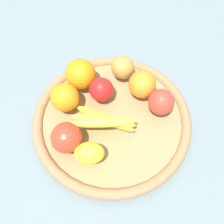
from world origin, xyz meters
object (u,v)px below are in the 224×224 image
object	(u,v)px
orange_0	(65,98)
apple_0	(161,102)
apple_1	(123,67)
banana_bunch	(104,121)
orange_2	(81,74)
orange_1	(142,84)
apple_3	(102,89)
lemon_0	(89,153)
apple_2	(66,138)

from	to	relation	value
orange_0	apple_0	distance (m)	0.25
apple_1	orange_0	xyz separation A→B (m)	(-0.03, 0.18, 0.00)
banana_bunch	orange_2	xyz separation A→B (m)	(0.15, 0.00, 0.02)
orange_1	apple_3	distance (m)	0.11
apple_3	banana_bunch	bearing A→B (deg)	157.96
orange_0	orange_2	size ratio (longest dim) A/B	0.89
banana_bunch	apple_1	size ratio (longest dim) A/B	2.51
orange_0	lemon_0	bearing A→B (deg)	-179.53
banana_bunch	apple_0	bearing A→B (deg)	-96.16
orange_2	apple_2	bearing A→B (deg)	148.70
banana_bunch	apple_2	bearing A→B (deg)	96.48
apple_3	orange_2	bearing A→B (deg)	29.64
lemon_0	orange_2	xyz separation A→B (m)	(0.21, -0.06, 0.02)
orange_0	lemon_0	world-z (taller)	orange_0
apple_0	apple_3	xyz separation A→B (m)	(0.10, 0.12, -0.00)
orange_1	orange_2	world-z (taller)	orange_2
apple_0	orange_2	bearing A→B (deg)	43.59
banana_bunch	apple_0	distance (m)	0.16
orange_0	apple_2	xyz separation A→B (m)	(-0.11, 0.03, -0.00)
apple_2	orange_1	bearing A→B (deg)	-75.14
banana_bunch	orange_0	distance (m)	0.12
apple_1	apple_2	world-z (taller)	apple_2
orange_1	apple_2	size ratio (longest dim) A/B	1.00
lemon_0	apple_0	bearing A→B (deg)	-77.53
banana_bunch	lemon_0	size ratio (longest dim) A/B	2.29
banana_bunch	apple_1	distance (m)	0.17
orange_1	orange_2	xyz separation A→B (m)	(0.10, 0.14, 0.00)
orange_1	orange_2	size ratio (longest dim) A/B	0.89
apple_1	apple_3	bearing A→B (deg)	118.77
orange_0	apple_1	bearing A→B (deg)	-79.98
apple_2	lemon_0	bearing A→B (deg)	-146.84
banana_bunch	apple_3	xyz separation A→B (m)	(0.08, -0.03, 0.01)
orange_1	apple_2	world-z (taller)	same
orange_1	apple_3	xyz separation A→B (m)	(0.03, 0.10, -0.00)
orange_1	apple_2	bearing A→B (deg)	104.86
apple_1	orange_0	size ratio (longest dim) A/B	0.87
banana_bunch	apple_2	size ratio (longest dim) A/B	2.19
banana_bunch	apple_3	world-z (taller)	apple_3
apple_0	orange_2	xyz separation A→B (m)	(0.16, 0.16, 0.01)
banana_bunch	orange_0	bearing A→B (deg)	34.17
orange_0	orange_2	distance (m)	0.08
banana_bunch	orange_0	world-z (taller)	orange_0
apple_1	apple_0	size ratio (longest dim) A/B	0.95
banana_bunch	apple_0	world-z (taller)	apple_0
orange_2	apple_1	bearing A→B (deg)	-99.43
apple_1	apple_2	bearing A→B (deg)	123.10
orange_1	apple_1	world-z (taller)	orange_1
apple_0	apple_3	world-z (taller)	apple_0
apple_1	lemon_0	bearing A→B (deg)	137.17
lemon_0	apple_2	xyz separation A→B (m)	(0.05, 0.04, 0.01)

